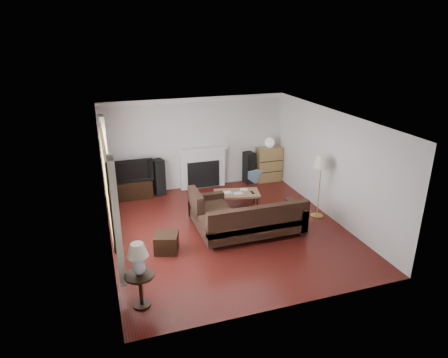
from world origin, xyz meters
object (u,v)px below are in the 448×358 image
object	(u,v)px
bookshelf	(269,164)
coffee_table	(237,200)
tv_stand	(134,189)
side_table	(141,290)
floor_lamp	(319,187)
sectional_sofa	(253,219)

from	to	relation	value
bookshelf	coffee_table	bearing A→B (deg)	-135.41
tv_stand	side_table	xyz separation A→B (m)	(-0.39, -4.48, 0.05)
tv_stand	coffee_table	distance (m)	2.76
floor_lamp	sectional_sofa	bearing A→B (deg)	-167.72
bookshelf	coffee_table	world-z (taller)	bookshelf
bookshelf	floor_lamp	xyz separation A→B (m)	(0.11, -2.54, 0.25)
tv_stand	floor_lamp	size ratio (longest dim) A/B	0.63
bookshelf	side_table	size ratio (longest dim) A/B	1.72
bookshelf	floor_lamp	distance (m)	2.56
sectional_sofa	coffee_table	world-z (taller)	sectional_sofa
side_table	bookshelf	bearing A→B (deg)	46.68
sectional_sofa	floor_lamp	size ratio (longest dim) A/B	1.59
tv_stand	floor_lamp	distance (m)	4.74
sectional_sofa	bookshelf	bearing A→B (deg)	59.99
sectional_sofa	floor_lamp	world-z (taller)	floor_lamp
tv_stand	coffee_table	size ratio (longest dim) A/B	0.88
tv_stand	floor_lamp	bearing A→B (deg)	-32.24
tv_stand	sectional_sofa	world-z (taller)	sectional_sofa
side_table	coffee_table	bearing A→B (deg)	47.79
tv_stand	side_table	world-z (taller)	side_table
side_table	sectional_sofa	bearing A→B (deg)	31.63
sectional_sofa	coffee_table	size ratio (longest dim) A/B	2.20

